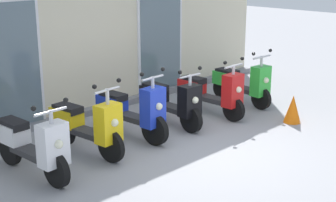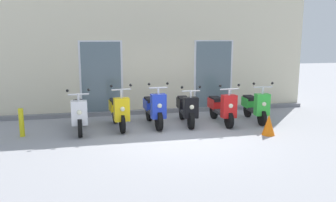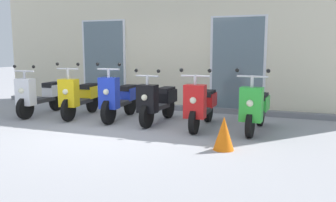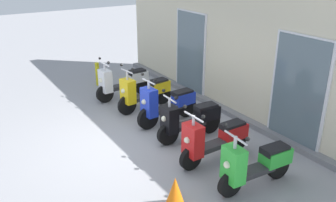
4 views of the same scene
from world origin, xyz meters
name	(u,v)px [view 1 (image 1 of 4)]	position (x,y,z in m)	size (l,w,h in m)	color
ground_plane	(201,148)	(0.00, 0.00, 0.00)	(40.00, 40.00, 0.00)	#939399
storefront_facade	(87,12)	(0.00, 2.95, 1.96)	(9.93, 0.50, 4.05)	beige
scooter_white	(32,144)	(-2.45, 0.99, 0.47)	(0.56, 1.63, 1.19)	black
scooter_yellow	(87,124)	(-1.43, 1.10, 0.48)	(0.55, 1.60, 1.25)	black
scooter_blue	(132,111)	(-0.46, 1.15, 0.48)	(0.56, 1.64, 1.26)	black
scooter_black	(171,101)	(0.45, 1.14, 0.45)	(0.55, 1.56, 1.15)	black
scooter_red	(211,92)	(1.43, 1.00, 0.46)	(0.59, 1.59, 1.19)	black
scooter_green	(242,83)	(2.47, 1.03, 0.46)	(0.60, 1.51, 1.20)	black
traffic_cone	(293,109)	(2.16, -0.36, 0.26)	(0.32, 0.32, 0.52)	orange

